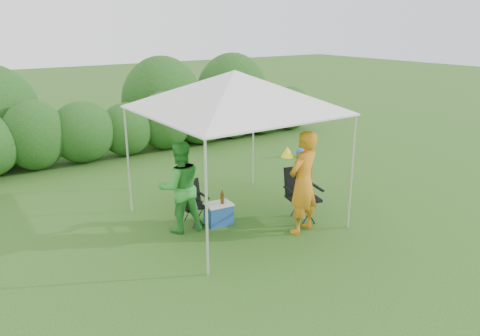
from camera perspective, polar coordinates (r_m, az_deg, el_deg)
ground at (r=8.70m, az=1.27°, el=-7.32°), size 70.00×70.00×0.00m
hedge at (r=13.54m, az=-13.72°, el=4.90°), size 13.56×1.53×1.80m
canopy at (r=8.40m, az=-0.63°, el=9.36°), size 3.10×3.10×2.83m
chair_right at (r=8.97m, az=7.47°, el=-2.74°), size 0.72×0.68×1.00m
chair_left at (r=8.82m, az=-5.95°, el=-3.83°), size 0.53×0.48×0.81m
man at (r=8.30m, az=7.72°, el=-1.77°), size 0.77×0.59×1.87m
woman at (r=8.37m, az=-7.30°, el=-2.31°), size 0.92×0.78×1.67m
cooler at (r=8.79m, az=-2.61°, el=-5.58°), size 0.52×0.40×0.41m
bottle at (r=8.66m, az=-2.17°, el=-3.53°), size 0.07×0.07×0.26m
lawn_toy at (r=13.20m, az=6.21°, el=1.96°), size 0.61×0.51×0.31m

